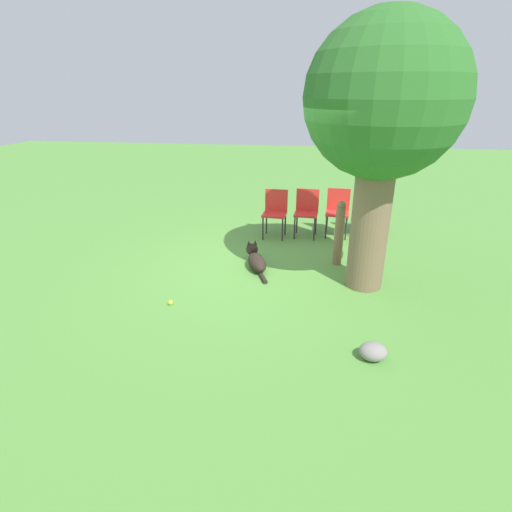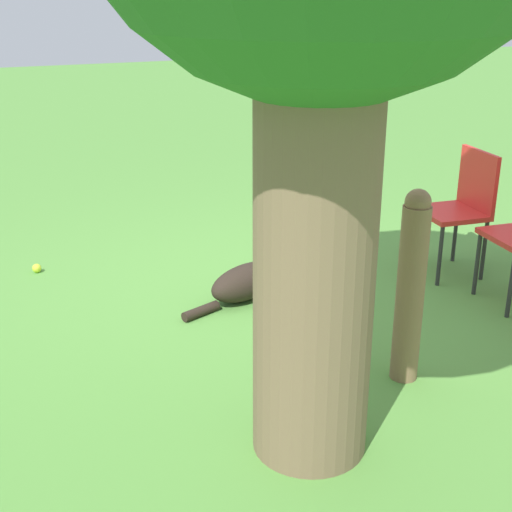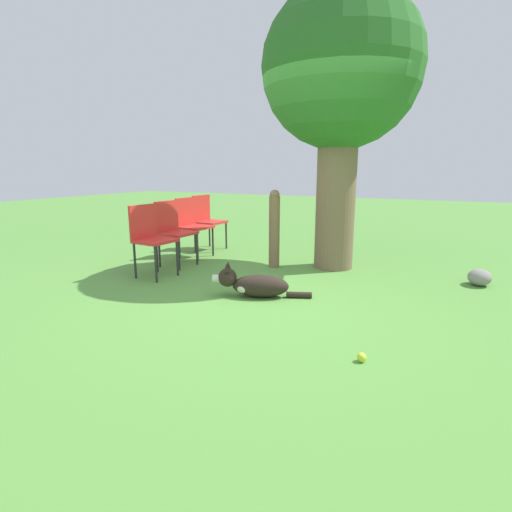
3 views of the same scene
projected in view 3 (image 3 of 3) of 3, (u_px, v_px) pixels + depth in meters
name	position (u px, v px, depth m)	size (l,w,h in m)	color
ground_plane	(266.00, 292.00, 4.48)	(30.00, 30.00, 0.00)	#56933D
oak_tree	(341.00, 76.00, 5.08)	(2.04, 2.04, 3.63)	#7A6047
dog	(254.00, 285.00, 4.31)	(1.03, 0.50, 0.37)	#2D231C
fence_post	(274.00, 228.00, 5.53)	(0.15, 0.15, 1.08)	#846647
red_chair_0	(150.00, 235.00, 5.04)	(0.45, 0.47, 0.91)	red
red_chair_1	(173.00, 228.00, 5.62)	(0.45, 0.47, 0.91)	red
red_chair_2	(191.00, 222.00, 6.19)	(0.45, 0.47, 0.91)	red
red_chair_3	(207.00, 218.00, 6.77)	(0.45, 0.47, 0.91)	red
tennis_ball	(362.00, 357.00, 2.87)	(0.07, 0.07, 0.07)	#CCE033
garden_rock	(480.00, 277.00, 4.73)	(0.26, 0.30, 0.19)	gray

